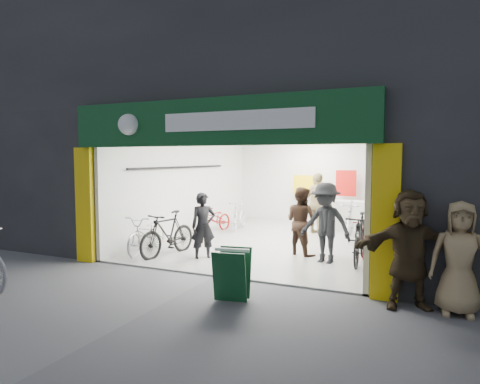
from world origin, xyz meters
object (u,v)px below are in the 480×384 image
Objects in this scene: bike_left_front at (148,234)px; bike_right_front at (360,239)px; pedestrian_near at (459,258)px; sandwich_board at (232,273)px.

bike_right_front is (5.00, 1.05, 0.09)m from bike_left_front.
bike_left_front is 1.06× the size of pedestrian_near.
bike_right_front reaches higher than bike_left_front.
bike_right_front is 2.22× the size of sandwich_board.
pedestrian_near is (6.84, -1.55, 0.38)m from bike_left_front.
bike_left_front is at bearing -169.83° from bike_right_front.
sandwich_board is at bearing -115.57° from bike_right_front.
bike_right_front is at bearing 55.96° from sandwich_board.
pedestrian_near reaches higher than bike_left_front.
bike_right_front reaches higher than sandwich_board.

